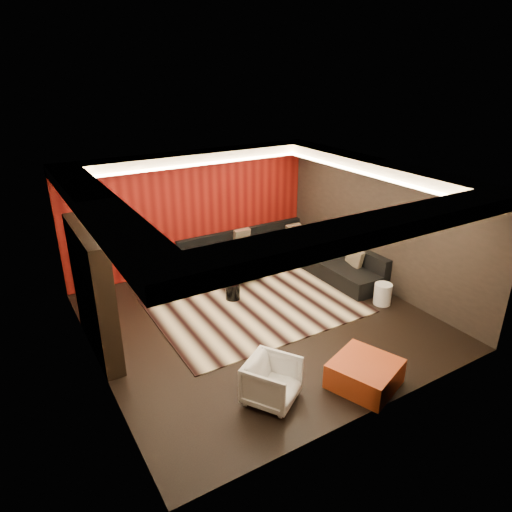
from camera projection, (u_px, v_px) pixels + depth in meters
floor at (259, 320)px, 8.85m from camera, size 6.00×6.00×0.02m
ceiling at (259, 176)px, 7.74m from camera, size 6.00×6.00×0.02m
wall_back at (192, 210)px, 10.67m from camera, size 6.00×0.02×2.80m
wall_left at (89, 292)px, 6.87m from camera, size 0.02×6.00×2.80m
wall_right at (379, 225)px, 9.73m from camera, size 0.02×6.00×2.80m
red_feature_wall at (193, 211)px, 10.64m from camera, size 5.98×0.05×2.78m
soffit_back at (194, 157)px, 9.92m from camera, size 6.00×0.60×0.22m
soffit_front at (372, 229)px, 5.66m from camera, size 6.00×0.60×0.22m
soffit_left at (98, 207)px, 6.51m from camera, size 0.60×4.80×0.22m
soffit_right at (375, 166)px, 9.07m from camera, size 0.60×4.80×0.22m
cove_back at (201, 164)px, 9.69m from camera, size 4.80×0.08×0.04m
cove_front at (353, 228)px, 5.97m from camera, size 4.80×0.08×0.04m
cove_left at (122, 209)px, 6.71m from camera, size 0.08×4.80×0.04m
cove_right at (362, 173)px, 8.95m from camera, size 0.08×4.80×0.04m
tv_surround at (93, 292)px, 7.53m from camera, size 0.30×2.00×2.20m
tv_screen at (100, 270)px, 7.47m from camera, size 0.04×1.30×0.80m
tv_shelf at (106, 310)px, 7.77m from camera, size 0.04×1.60×0.04m
rug at (255, 305)px, 9.34m from camera, size 4.01×3.01×0.02m
coffee_table at (235, 275)px, 10.38m from camera, size 1.66×1.66×0.21m
drum_stool at (233, 291)px, 9.51m from camera, size 0.30×0.30×0.36m
striped_pouf at (160, 291)px, 9.50m from camera, size 0.78×0.78×0.38m
white_side_table at (383, 294)px, 9.33m from camera, size 0.47×0.47×0.44m
orange_ottoman at (365, 374)px, 6.97m from camera, size 1.19×1.19×0.41m
armchair at (272, 381)px, 6.60m from camera, size 1.00×1.00×0.67m
sectional_sofa at (280, 256)px, 11.03m from camera, size 3.65×3.50×0.75m
throw_pillows at (301, 241)px, 10.97m from camera, size 1.82×2.73×0.50m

